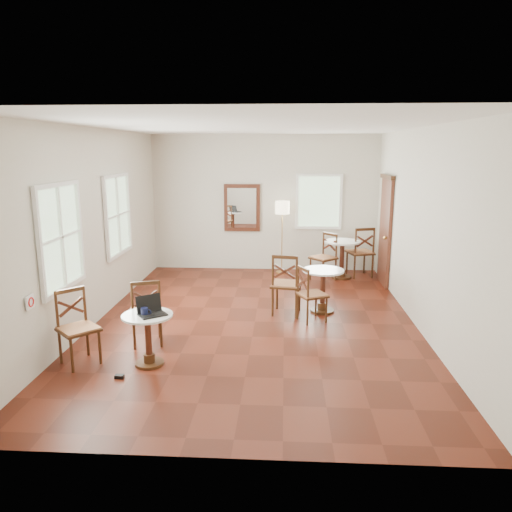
{
  "coord_description": "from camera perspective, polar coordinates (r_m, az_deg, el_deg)",
  "views": [
    {
      "loc": [
        0.45,
        -7.27,
        2.67
      ],
      "look_at": [
        0.0,
        0.3,
        1.0
      ],
      "focal_mm": 34.01,
      "sensor_mm": 36.0,
      "label": 1
    }
  ],
  "objects": [
    {
      "name": "navy_mug",
      "position": [
        6.14,
        -12.94,
        -6.42
      ],
      "size": [
        0.13,
        0.09,
        0.1
      ],
      "color": "#0F1333",
      "rests_on": "cafe_table_near"
    },
    {
      "name": "cafe_table_mid",
      "position": [
        8.15,
        7.87,
        -3.49
      ],
      "size": [
        0.69,
        0.69,
        0.73
      ],
      "color": "#3F230F",
      "rests_on": "ground"
    },
    {
      "name": "cafe_table_near",
      "position": [
        6.29,
        -12.57,
        -8.92
      ],
      "size": [
        0.63,
        0.63,
        0.67
      ],
      "color": "#3F230F",
      "rests_on": "ground"
    },
    {
      "name": "floor_lamp",
      "position": [
        10.5,
        3.11,
        5.14
      ],
      "size": [
        0.31,
        0.31,
        1.59
      ],
      "color": "#BF8C3F",
      "rests_on": "ground"
    },
    {
      "name": "chair_near_a",
      "position": [
        6.92,
        -12.77,
        -6.41
      ],
      "size": [
        0.55,
        0.55,
        0.95
      ],
      "rotation": [
        0.0,
        0.0,
        3.46
      ],
      "color": "#3F230F",
      "rests_on": "ground"
    },
    {
      "name": "chair_mid_a",
      "position": [
        7.97,
        3.57,
        -3.32
      ],
      "size": [
        0.55,
        0.55,
        1.03
      ],
      "rotation": [
        0.0,
        0.0,
        2.97
      ],
      "color": "#3F230F",
      "rests_on": "ground"
    },
    {
      "name": "chair_back_a",
      "position": [
        10.56,
        12.21,
        0.47
      ],
      "size": [
        0.61,
        0.61,
        1.08
      ],
      "rotation": [
        0.0,
        0.0,
        3.42
      ],
      "color": "#3F230F",
      "rests_on": "ground"
    },
    {
      "name": "water_glass",
      "position": [
        6.34,
        -12.0,
        -5.85
      ],
      "size": [
        0.05,
        0.05,
        0.09
      ],
      "primitive_type": "cylinder",
      "color": "white",
      "rests_on": "cafe_table_near"
    },
    {
      "name": "chair_mid_b",
      "position": [
        7.7,
        6.46,
        -4.48
      ],
      "size": [
        0.55,
        0.55,
        0.89
      ],
      "rotation": [
        0.0,
        0.0,
        2.02
      ],
      "color": "#3F230F",
      "rests_on": "ground"
    },
    {
      "name": "room_shell",
      "position": [
        7.6,
        -0.47,
        6.53
      ],
      "size": [
        5.02,
        7.02,
        3.01
      ],
      "color": "beige",
      "rests_on": "ground"
    },
    {
      "name": "mouse",
      "position": [
        6.21,
        -12.16,
        -6.52
      ],
      "size": [
        0.09,
        0.06,
        0.03
      ],
      "primitive_type": "ellipsoid",
      "rotation": [
        0.0,
        0.0,
        -0.05
      ],
      "color": "black",
      "rests_on": "cafe_table_near"
    },
    {
      "name": "cafe_table_back",
      "position": [
        10.36,
        10.07,
        0.1
      ],
      "size": [
        0.76,
        0.76,
        0.8
      ],
      "color": "#3F230F",
      "rests_on": "ground"
    },
    {
      "name": "power_adapter",
      "position": [
        6.17,
        -15.77,
        -13.48
      ],
      "size": [
        0.11,
        0.06,
        0.04
      ],
      "primitive_type": "cube",
      "color": "black",
      "rests_on": "ground"
    },
    {
      "name": "ground",
      "position": [
        7.76,
        -0.13,
        -7.71
      ],
      "size": [
        7.0,
        7.0,
        0.0
      ],
      "primitive_type": "plane",
      "color": "#511A0D",
      "rests_on": "ground"
    },
    {
      "name": "chair_back_b",
      "position": [
        10.15,
        8.03,
        -0.13
      ],
      "size": [
        0.64,
        0.64,
        0.98
      ],
      "rotation": [
        0.0,
        0.0,
        -0.84
      ],
      "color": "#3F230F",
      "rests_on": "ground"
    },
    {
      "name": "chair_near_b",
      "position": [
        6.56,
        -20.26,
        -7.91
      ],
      "size": [
        0.62,
        0.62,
        0.96
      ],
      "rotation": [
        0.0,
        0.0,
        0.81
      ],
      "color": "#3F230F",
      "rests_on": "ground"
    },
    {
      "name": "laptop",
      "position": [
        6.18,
        -12.27,
        -6.21
      ],
      "size": [
        0.41,
        0.4,
        0.23
      ],
      "rotation": [
        0.0,
        0.0,
        0.63
      ],
      "color": "black",
      "rests_on": "cafe_table_near"
    }
  ]
}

